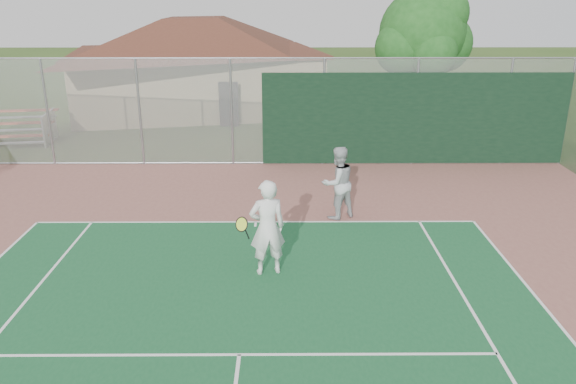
% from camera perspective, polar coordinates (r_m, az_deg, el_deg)
% --- Properties ---
extents(back_fence, '(20.08, 0.11, 3.53)m').
position_cam_1_polar(back_fence, '(18.55, 3.95, 7.78)').
color(back_fence, gray).
rests_on(back_fence, ground).
extents(clubhouse, '(13.35, 10.20, 5.19)m').
position_cam_1_polar(clubhouse, '(27.96, -9.27, 13.57)').
color(clubhouse, tan).
rests_on(clubhouse, ground).
extents(bleachers, '(3.30, 2.16, 1.16)m').
position_cam_1_polar(bleachers, '(24.05, -26.38, 5.96)').
color(bleachers, '#B7442A').
rests_on(bleachers, ground).
extents(tree, '(4.14, 3.92, 5.77)m').
position_cam_1_polar(tree, '(24.29, 13.68, 15.15)').
color(tree, '#342013').
rests_on(tree, ground).
extents(player_white_front, '(1.10, 0.82, 1.99)m').
position_cam_1_polar(player_white_front, '(11.25, -2.14, -3.70)').
color(player_white_front, silver).
rests_on(player_white_front, ground).
extents(player_grey_back, '(1.13, 1.06, 1.86)m').
position_cam_1_polar(player_grey_back, '(14.13, 5.07, 0.86)').
color(player_grey_back, '#AFB2B5').
rests_on(player_grey_back, ground).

